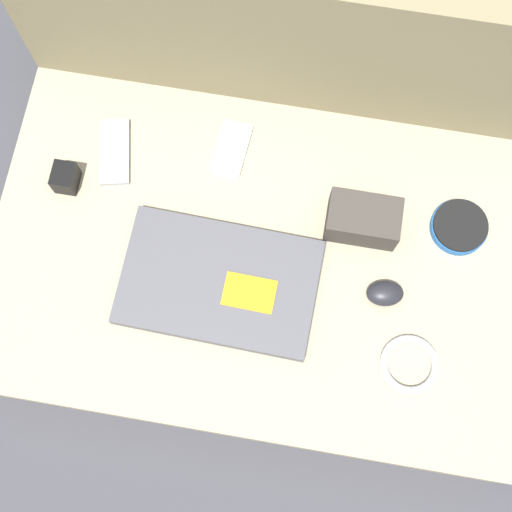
{
  "coord_description": "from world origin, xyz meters",
  "views": [
    {
      "loc": [
        0.06,
        -0.33,
        1.35
      ],
      "look_at": [
        0.0,
        0.0,
        0.14
      ],
      "focal_mm": 50.0,
      "sensor_mm": 36.0,
      "label": 1
    }
  ],
  "objects_px": {
    "laptop": "(219,283)",
    "speaker_puck": "(459,227)",
    "phone_silver": "(232,148)",
    "computer_mouse": "(385,293)",
    "camera_pouch": "(363,220)",
    "phone_black": "(115,152)",
    "charger_brick": "(65,178)"
  },
  "relations": [
    {
      "from": "laptop",
      "to": "phone_black",
      "type": "bearing_deg",
      "value": 139.65
    },
    {
      "from": "speaker_puck",
      "to": "charger_brick",
      "type": "height_order",
      "value": "charger_brick"
    },
    {
      "from": "laptop",
      "to": "phone_black",
      "type": "height_order",
      "value": "laptop"
    },
    {
      "from": "computer_mouse",
      "to": "speaker_puck",
      "type": "xyz_separation_m",
      "value": [
        0.12,
        0.15,
        -0.0
      ]
    },
    {
      "from": "speaker_puck",
      "to": "phone_silver",
      "type": "bearing_deg",
      "value": 168.8
    },
    {
      "from": "phone_black",
      "to": "speaker_puck",
      "type": "bearing_deg",
      "value": -15.86
    },
    {
      "from": "laptop",
      "to": "phone_black",
      "type": "relative_size",
      "value": 2.53
    },
    {
      "from": "computer_mouse",
      "to": "phone_silver",
      "type": "height_order",
      "value": "computer_mouse"
    },
    {
      "from": "phone_black",
      "to": "charger_brick",
      "type": "xyz_separation_m",
      "value": [
        -0.07,
        -0.07,
        0.02
      ]
    },
    {
      "from": "phone_black",
      "to": "camera_pouch",
      "type": "height_order",
      "value": "camera_pouch"
    },
    {
      "from": "laptop",
      "to": "speaker_puck",
      "type": "xyz_separation_m",
      "value": [
        0.41,
        0.17,
        -0.0
      ]
    },
    {
      "from": "phone_black",
      "to": "camera_pouch",
      "type": "distance_m",
      "value": 0.48
    },
    {
      "from": "computer_mouse",
      "to": "speaker_puck",
      "type": "bearing_deg",
      "value": 41.02
    },
    {
      "from": "camera_pouch",
      "to": "laptop",
      "type": "bearing_deg",
      "value": -147.04
    },
    {
      "from": "speaker_puck",
      "to": "phone_black",
      "type": "xyz_separation_m",
      "value": [
        -0.65,
        0.04,
        -0.01
      ]
    },
    {
      "from": "speaker_puck",
      "to": "camera_pouch",
      "type": "relative_size",
      "value": 0.8
    },
    {
      "from": "computer_mouse",
      "to": "speaker_puck",
      "type": "distance_m",
      "value": 0.19
    },
    {
      "from": "phone_silver",
      "to": "camera_pouch",
      "type": "relative_size",
      "value": 0.84
    },
    {
      "from": "computer_mouse",
      "to": "phone_black",
      "type": "distance_m",
      "value": 0.56
    },
    {
      "from": "computer_mouse",
      "to": "speaker_puck",
      "type": "height_order",
      "value": "computer_mouse"
    },
    {
      "from": "computer_mouse",
      "to": "phone_black",
      "type": "relative_size",
      "value": 0.53
    },
    {
      "from": "laptop",
      "to": "camera_pouch",
      "type": "height_order",
      "value": "camera_pouch"
    },
    {
      "from": "laptop",
      "to": "phone_black",
      "type": "distance_m",
      "value": 0.32
    },
    {
      "from": "laptop",
      "to": "computer_mouse",
      "type": "distance_m",
      "value": 0.29
    },
    {
      "from": "computer_mouse",
      "to": "phone_black",
      "type": "xyz_separation_m",
      "value": [
        -0.53,
        0.19,
        -0.01
      ]
    },
    {
      "from": "speaker_puck",
      "to": "charger_brick",
      "type": "bearing_deg",
      "value": -177.53
    },
    {
      "from": "laptop",
      "to": "speaker_puck",
      "type": "relative_size",
      "value": 3.4
    },
    {
      "from": "speaker_puck",
      "to": "camera_pouch",
      "type": "bearing_deg",
      "value": -172.27
    },
    {
      "from": "computer_mouse",
      "to": "phone_silver",
      "type": "xyz_separation_m",
      "value": [
        -0.31,
        0.23,
        -0.01
      ]
    },
    {
      "from": "laptop",
      "to": "camera_pouch",
      "type": "relative_size",
      "value": 2.72
    },
    {
      "from": "laptop",
      "to": "computer_mouse",
      "type": "height_order",
      "value": "computer_mouse"
    },
    {
      "from": "laptop",
      "to": "phone_silver",
      "type": "bearing_deg",
      "value": 97.24
    }
  ]
}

